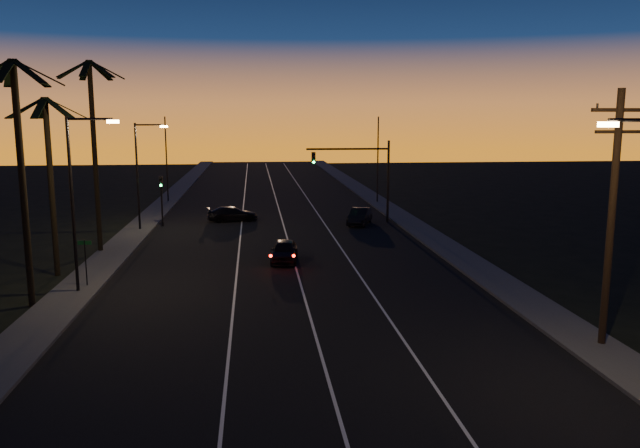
{
  "coord_description": "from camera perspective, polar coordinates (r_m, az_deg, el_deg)",
  "views": [
    {
      "loc": [
        -1.94,
        -12.09,
        8.94
      ],
      "look_at": [
        1.59,
        20.84,
        3.25
      ],
      "focal_mm": 35.0,
      "sensor_mm": 36.0,
      "label": 1
    }
  ],
  "objects": [
    {
      "name": "lead_car",
      "position": [
        39.04,
        -3.28,
        -2.47
      ],
      "size": [
        2.01,
        4.57,
        1.35
      ],
      "color": "black",
      "rests_on": "road"
    },
    {
      "name": "signal_post",
      "position": [
        52.97,
        -14.31,
        2.89
      ],
      "size": [
        0.28,
        0.37,
        4.2
      ],
      "color": "black",
      "rests_on": "ground"
    },
    {
      "name": "streetlight_left_far",
      "position": [
        51.0,
        -16.04,
        5.01
      ],
      "size": [
        2.55,
        0.26,
        8.5
      ],
      "color": "black",
      "rests_on": "ground"
    },
    {
      "name": "lane_stripe_mid",
      "position": [
        43.1,
        -2.75,
        -2.21
      ],
      "size": [
        0.12,
        160.0,
        0.01
      ],
      "primitive_type": "cube",
      "color": "silver",
      "rests_on": "road"
    },
    {
      "name": "utility_pole",
      "position": [
        26.17,
        25.12,
        0.86
      ],
      "size": [
        2.2,
        0.28,
        10.0
      ],
      "color": "black",
      "rests_on": "ground"
    },
    {
      "name": "right_car",
      "position": [
        52.56,
        3.66,
        0.71
      ],
      "size": [
        2.83,
        4.4,
        1.37
      ],
      "color": "black",
      "rests_on": "road"
    },
    {
      "name": "street_sign",
      "position": [
        35.02,
        -20.66,
        -2.89
      ],
      "size": [
        0.7,
        0.06,
        2.6
      ],
      "color": "black",
      "rests_on": "ground"
    },
    {
      "name": "far_pole_left",
      "position": [
        67.85,
        -13.86,
        5.71
      ],
      "size": [
        0.14,
        0.14,
        9.0
      ],
      "primitive_type": "cylinder",
      "color": "black",
      "rests_on": "ground"
    },
    {
      "name": "palm_near",
      "position": [
        31.98,
        -25.7,
        5.44
      ],
      "size": [
        4.25,
        4.16,
        11.53
      ],
      "color": "black",
      "rests_on": "ground"
    },
    {
      "name": "far_pole_right",
      "position": [
        65.54,
        5.3,
        5.82
      ],
      "size": [
        0.14,
        0.14,
        9.0
      ],
      "primitive_type": "cylinder",
      "color": "black",
      "rests_on": "ground"
    },
    {
      "name": "signal_mast",
      "position": [
        53.03,
        3.76,
        5.23
      ],
      "size": [
        7.1,
        0.41,
        7.0
      ],
      "color": "black",
      "rests_on": "ground"
    },
    {
      "name": "lane_stripe_left",
      "position": [
        43.04,
        -7.41,
        -2.3
      ],
      "size": [
        0.12,
        160.0,
        0.01
      ],
      "primitive_type": "cube",
      "color": "silver",
      "rests_on": "road"
    },
    {
      "name": "sidewalk_left",
      "position": [
        44.0,
        -18.15,
        -2.36
      ],
      "size": [
        2.4,
        170.0,
        0.16
      ],
      "primitive_type": "cube",
      "color": "#3B3B39",
      "rests_on": "ground"
    },
    {
      "name": "road",
      "position": [
        43.07,
        -3.41,
        -2.24
      ],
      "size": [
        20.0,
        170.0,
        0.01
      ],
      "primitive_type": "cube",
      "color": "black",
      "rests_on": "ground"
    },
    {
      "name": "sidewalk_right",
      "position": [
        44.98,
        11.0,
        -1.79
      ],
      "size": [
        2.4,
        170.0,
        0.16
      ],
      "primitive_type": "cube",
      "color": "#3B3B39",
      "rests_on": "ground"
    },
    {
      "name": "streetlight_left_near",
      "position": [
        33.46,
        -21.29,
        2.88
      ],
      "size": [
        2.55,
        0.26,
        9.0
      ],
      "color": "black",
      "rests_on": "ground"
    },
    {
      "name": "palm_mid",
      "position": [
        37.9,
        -23.48,
        4.88
      ],
      "size": [
        4.25,
        4.16,
        10.03
      ],
      "color": "black",
      "rests_on": "ground"
    },
    {
      "name": "lane_stripe_right",
      "position": [
        43.44,
        1.87,
        -2.11
      ],
      "size": [
        0.12,
        160.0,
        0.01
      ],
      "primitive_type": "cube",
      "color": "silver",
      "rests_on": "road"
    },
    {
      "name": "cross_car",
      "position": [
        54.68,
        -8.02,
        0.93
      ],
      "size": [
        4.57,
        2.34,
        1.27
      ],
      "color": "black",
      "rests_on": "road"
    },
    {
      "name": "palm_far",
      "position": [
        43.34,
        -19.99,
        7.41
      ],
      "size": [
        4.25,
        4.16,
        12.53
      ],
      "color": "black",
      "rests_on": "ground"
    }
  ]
}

